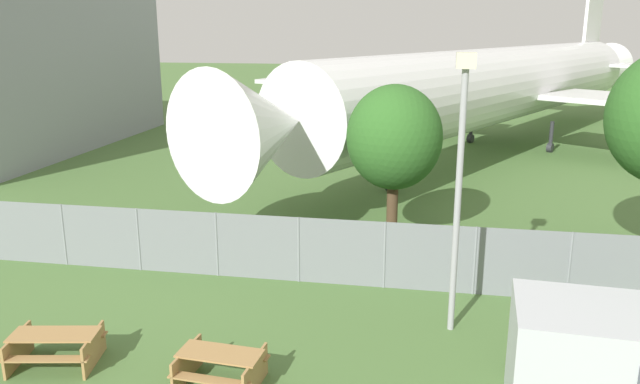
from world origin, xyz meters
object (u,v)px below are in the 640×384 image
airplane (504,85)px  picnic_bench_open_grass (220,365)px  portable_cabin (613,370)px  tree_near_hangar (394,138)px  picnic_bench_near_cabin (55,345)px

airplane → picnic_bench_open_grass: 29.39m
portable_cabin → tree_near_hangar: (-4.78, 9.59, 2.60)m
picnic_bench_near_cabin → picnic_bench_open_grass: same height
portable_cabin → picnic_bench_open_grass: size_ratio=2.05×
portable_cabin → picnic_bench_near_cabin: 11.70m
airplane → picnic_bench_open_grass: size_ratio=23.31×
airplane → tree_near_hangar: size_ratio=7.80×
airplane → tree_near_hangar: airplane is taller
portable_cabin → picnic_bench_near_cabin: size_ratio=1.79×
picnic_bench_near_cabin → picnic_bench_open_grass: 3.95m
portable_cabin → picnic_bench_open_grass: portable_cabin is taller
picnic_bench_near_cabin → picnic_bench_open_grass: size_ratio=1.14×
picnic_bench_near_cabin → tree_near_hangar: (6.90, 9.42, 3.31)m
airplane → portable_cabin: bearing=26.7°
portable_cabin → picnic_bench_open_grass: (-7.73, 0.03, -0.72)m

